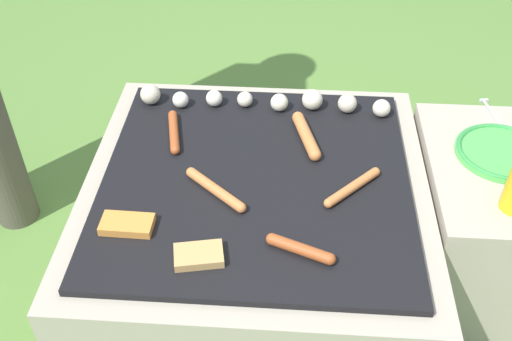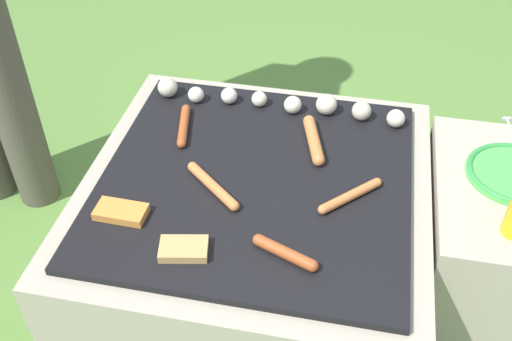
# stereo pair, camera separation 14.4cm
# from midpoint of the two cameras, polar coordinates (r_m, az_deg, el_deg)

# --- Properties ---
(ground_plane) EXTENTS (14.00, 14.00, 0.00)m
(ground_plane) POSITION_cam_midpoint_polar(r_m,az_deg,el_deg) (1.76, -2.39, -10.90)
(ground_plane) COLOR #567F38
(grill) EXTENTS (0.85, 0.85, 0.42)m
(grill) POSITION_cam_midpoint_polar(r_m,az_deg,el_deg) (1.60, -2.59, -6.34)
(grill) COLOR #A89E8C
(grill) RESTS_ON ground_plane
(side_ledge) EXTENTS (0.37, 0.52, 0.42)m
(side_ledge) POSITION_cam_midpoint_polar(r_m,az_deg,el_deg) (1.72, 18.69, -4.84)
(side_ledge) COLOR #A89E8C
(side_ledge) RESTS_ON ground_plane
(sausage_mid_right) EXTENTS (0.16, 0.14, 0.02)m
(sausage_mid_right) POSITION_cam_midpoint_polar(r_m,az_deg,el_deg) (1.41, -6.82, -1.93)
(sausage_mid_right) COLOR #C6753D
(sausage_mid_right) RESTS_ON grill
(sausage_front_right) EXTENTS (0.08, 0.19, 0.03)m
(sausage_front_right) POSITION_cam_midpoint_polar(r_m,az_deg,el_deg) (1.56, 2.17, 3.25)
(sausage_front_right) COLOR #C6753D
(sausage_front_right) RESTS_ON grill
(sausage_back_right) EXTENTS (0.06, 0.18, 0.02)m
(sausage_back_right) POSITION_cam_midpoint_polar(r_m,az_deg,el_deg) (1.60, -10.40, 3.55)
(sausage_back_right) COLOR #A34C23
(sausage_back_right) RESTS_ON grill
(sausage_front_center) EXTENTS (0.15, 0.07, 0.03)m
(sausage_front_center) POSITION_cam_midpoint_polar(r_m,az_deg,el_deg) (1.27, 0.99, -7.64)
(sausage_front_center) COLOR #A34C23
(sausage_front_center) RESTS_ON grill
(sausage_back_left) EXTENTS (0.14, 0.14, 0.02)m
(sausage_back_left) POSITION_cam_midpoint_polar(r_m,az_deg,el_deg) (1.42, 6.33, -1.71)
(sausage_back_left) COLOR #C6753D
(sausage_back_left) RESTS_ON grill
(bread_slice_left) EXTENTS (0.12, 0.07, 0.02)m
(bread_slice_left) POSITION_cam_midpoint_polar(r_m,az_deg,el_deg) (1.37, -15.16, -5.12)
(bread_slice_left) COLOR #D18438
(bread_slice_left) RESTS_ON grill
(bread_slice_center) EXTENTS (0.11, 0.08, 0.02)m
(bread_slice_center) POSITION_cam_midpoint_polar(r_m,az_deg,el_deg) (1.28, -8.74, -8.16)
(bread_slice_center) COLOR tan
(bread_slice_center) RESTS_ON grill
(mushroom_row) EXTENTS (0.70, 0.08, 0.06)m
(mushroom_row) POSITION_cam_midpoint_polar(r_m,az_deg,el_deg) (1.67, -1.55, 6.61)
(mushroom_row) COLOR beige
(mushroom_row) RESTS_ON grill
(plate_colorful) EXTENTS (0.23, 0.23, 0.02)m
(plate_colorful) POSITION_cam_midpoint_polar(r_m,az_deg,el_deg) (1.61, 20.07, 1.56)
(plate_colorful) COLOR #4CB24C
(plate_colorful) RESTS_ON side_ledge
(fork_utensil) EXTENTS (0.05, 0.20, 0.01)m
(fork_utensil) POSITION_cam_midpoint_polar(r_m,az_deg,el_deg) (1.74, 19.73, 4.64)
(fork_utensil) COLOR silver
(fork_utensil) RESTS_ON side_ledge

